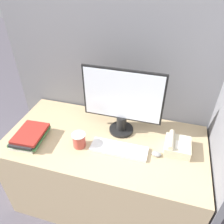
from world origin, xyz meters
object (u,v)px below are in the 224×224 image
at_px(coffee_cup, 79,140).
at_px(book_stack, 30,136).
at_px(mouse, 157,154).
at_px(desk_telephone, 177,146).
at_px(monitor, 122,102).
at_px(keyboard, 119,149).

height_order(coffee_cup, book_stack, coffee_cup).
relative_size(mouse, coffee_cup, 0.61).
height_order(mouse, desk_telephone, desk_telephone).
bearing_deg(desk_telephone, mouse, -145.71).
xyz_separation_m(coffee_cup, desk_telephone, (0.69, 0.15, -0.01)).
bearing_deg(monitor, book_stack, -155.26).
bearing_deg(keyboard, coffee_cup, -173.08).
xyz_separation_m(keyboard, coffee_cup, (-0.29, -0.04, 0.05)).
bearing_deg(coffee_cup, desk_telephone, 12.22).
xyz_separation_m(monitor, coffee_cup, (-0.25, -0.25, -0.21)).
relative_size(keyboard, mouse, 6.11).
bearing_deg(mouse, desk_telephone, 34.29).
relative_size(mouse, desk_telephone, 0.36).
relative_size(keyboard, coffee_cup, 3.76).
bearing_deg(keyboard, mouse, 5.32).
distance_m(monitor, desk_telephone, 0.50).
bearing_deg(mouse, monitor, 147.73).
relative_size(monitor, book_stack, 2.02).
height_order(mouse, coffee_cup, coffee_cup).
distance_m(keyboard, book_stack, 0.68).
bearing_deg(book_stack, desk_telephone, 10.18).
xyz_separation_m(mouse, desk_telephone, (0.13, 0.09, 0.03)).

